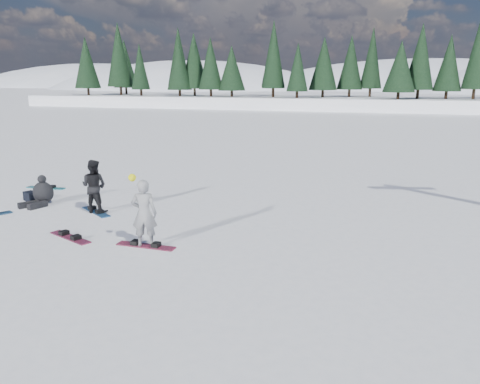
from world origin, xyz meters
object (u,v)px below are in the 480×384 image
Objects in this scene: snowboard_loose_c at (46,188)px; snowboarder_man at (94,186)px; seated_rider at (42,193)px; gear_bag at (30,196)px; snowboard_loose_b at (70,237)px; snowboarder_woman at (144,213)px.

snowboarder_man is at bearing -34.37° from snowboard_loose_c.
snowboarder_man is 4.34m from snowboard_loose_c.
snowboard_loose_c is (-1.44, 1.92, -0.35)m from seated_rider.
snowboard_loose_b is at bearing -38.01° from gear_bag.
snowboard_loose_c is (-6.53, 4.50, -0.83)m from snowboarder_woman.
gear_bag reaches higher than snowboard_loose_c.
gear_bag is (-2.89, 0.58, -0.66)m from snowboarder_man.
seated_rider is at bearing 161.40° from snowboard_loose_b.
snowboarder_man is at bearing 130.86° from snowboard_loose_b.
snowboard_loose_b is at bearing -15.93° from snowboarder_woman.
snowboarder_man is at bearing 15.84° from seated_rider.
snowboard_loose_c is at bearing 114.19° from gear_bag.
snowboard_loose_c is at bearing 150.99° from seated_rider.
seated_rider is at bearing -20.47° from gear_bag.
gear_bag is at bearing -68.63° from snowboard_loose_c.
snowboard_loose_c and snowboard_loose_b have the same top height.
seated_rider is 0.78m from gear_bag.
snowboard_loose_c is at bearing -50.27° from snowboarder_woman.
snowboarder_man is at bearing -11.26° from gear_bag.
gear_bag is (-0.70, 0.26, -0.22)m from seated_rider.
seated_rider reaches higher than gear_bag.
snowboarder_man reaches higher than gear_bag.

